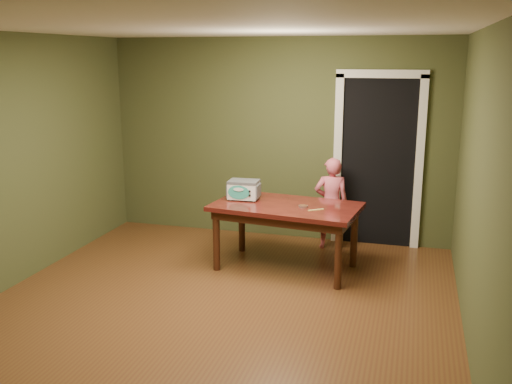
{
  "coord_description": "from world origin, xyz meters",
  "views": [
    {
      "loc": [
        1.73,
        -4.67,
        2.36
      ],
      "look_at": [
        0.14,
        1.0,
        0.95
      ],
      "focal_mm": 40.0,
      "sensor_mm": 36.0,
      "label": 1
    }
  ],
  "objects": [
    {
      "name": "dining_table",
      "position": [
        0.4,
        1.32,
        0.65
      ],
      "size": [
        1.7,
        1.09,
        0.75
      ],
      "rotation": [
        0.0,
        0.0,
        -0.12
      ],
      "color": "#360E0C",
      "rests_on": "floor"
    },
    {
      "name": "spatula",
      "position": [
        0.76,
        1.17,
        0.75
      ],
      "size": [
        0.16,
        0.13,
        0.01
      ],
      "primitive_type": "cube",
      "rotation": [
        0.0,
        0.0,
        0.65
      ],
      "color": "#DAC25E",
      "rests_on": "dining_table"
    },
    {
      "name": "baking_pan",
      "position": [
        0.6,
        1.25,
        0.76
      ],
      "size": [
        0.1,
        0.1,
        0.02
      ],
      "color": "silver",
      "rests_on": "dining_table"
    },
    {
      "name": "room_shell",
      "position": [
        0.0,
        0.0,
        1.71
      ],
      "size": [
        4.52,
        5.02,
        2.61
      ],
      "color": "#3E4324",
      "rests_on": "ground"
    },
    {
      "name": "child",
      "position": [
        0.78,
        2.17,
        0.58
      ],
      "size": [
        0.47,
        0.36,
        1.15
      ],
      "primitive_type": "imported",
      "rotation": [
        0.0,
        0.0,
        3.36
      ],
      "color": "#EA6076",
      "rests_on": "floor"
    },
    {
      "name": "floor",
      "position": [
        0.0,
        0.0,
        0.0
      ],
      "size": [
        5.0,
        5.0,
        0.0
      ],
      "primitive_type": "plane",
      "color": "brown",
      "rests_on": "ground"
    },
    {
      "name": "doorway",
      "position": [
        1.3,
        2.78,
        1.06
      ],
      "size": [
        1.1,
        0.66,
        2.25
      ],
      "color": "black",
      "rests_on": "ground"
    },
    {
      "name": "toy_oven",
      "position": [
        -0.13,
        1.42,
        0.87
      ],
      "size": [
        0.37,
        0.26,
        0.22
      ],
      "rotation": [
        0.0,
        0.0,
        0.04
      ],
      "color": "#4C4F54",
      "rests_on": "dining_table"
    }
  ]
}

